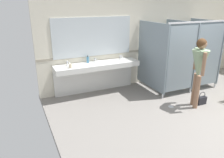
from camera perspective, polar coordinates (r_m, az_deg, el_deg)
The scene contains 11 objects.
ground_plane at distance 6.02m, azimuth 25.58°, elevation -7.52°, with size 7.71×5.48×0.10m, color gray.
wall_back at distance 7.34m, azimuth 12.23°, elevation 9.80°, with size 7.71×0.12×2.61m, color beige.
wall_back_tile_band at distance 7.34m, azimuth 12.38°, elevation 7.76°, with size 7.71×0.01×0.06m, color #9E937F.
vanity_counter at distance 6.18m, azimuth -4.05°, elevation 2.14°, with size 2.36×0.55×1.00m.
mirror_panel at distance 6.15m, azimuth -4.91°, elevation 10.82°, with size 2.26×0.02×1.06m, color silver.
bathroom_stalls at distance 6.77m, azimuth 18.11°, elevation 6.28°, with size 2.03×1.38×2.01m.
person_standing at distance 5.58m, azimuth 21.67°, elevation 3.49°, with size 0.53×0.54×1.70m.
handbag at distance 6.07m, azimuth 22.21°, elevation -5.07°, with size 0.26×0.10×0.34m.
soap_dispenser at distance 6.09m, azimuth -6.31°, elevation 5.01°, with size 0.07×0.07×0.20m.
paper_cup at distance 5.68m, azimuth -10.76°, elevation 3.35°, with size 0.07×0.07×0.11m, color beige.
floor_drain_cover at distance 5.73m, azimuth 15.06°, elevation -6.93°, with size 0.14×0.14×0.01m, color #B7BABF.
Camera 1 is at (-4.35, -3.29, 2.50)m, focal length 35.25 mm.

